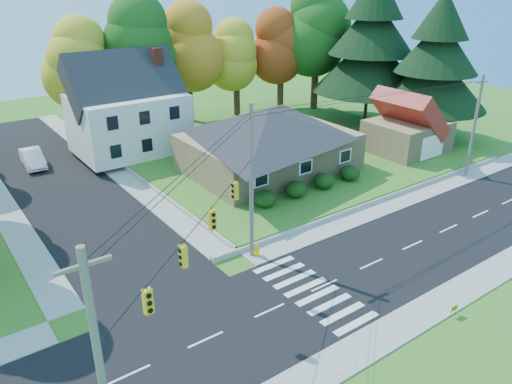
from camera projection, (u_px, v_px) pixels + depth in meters
ground at (324, 286)px, 29.05m from camera, size 120.00×120.00×0.00m
road_main at (324, 286)px, 29.05m from camera, size 90.00×8.00×0.02m
road_cross at (56, 179)px, 44.04m from camera, size 8.00×44.00×0.02m
sidewalk_north at (272, 250)px, 32.74m from camera, size 90.00×2.00×0.08m
sidewalk_south at (392, 331)px, 25.33m from camera, size 90.00×2.00×0.08m
lawn at (278, 146)px, 51.48m from camera, size 30.00×30.00×0.50m
ranch_house at (269, 139)px, 43.87m from camera, size 14.60×10.60×5.40m
colonial_house at (128, 110)px, 47.98m from camera, size 10.40×8.40×9.60m
garage at (408, 128)px, 48.56m from camera, size 7.30×6.30×4.60m
hedge_row at (310, 185)px, 39.87m from camera, size 10.70×1.70×1.27m
traffic_infrastructure at (311, 198)px, 27.89m from camera, size 38.10×10.66×10.00m
tree_lot_0 at (81, 64)px, 49.83m from camera, size 6.72×6.72×12.51m
tree_lot_1 at (140, 47)px, 51.77m from camera, size 7.84×7.84×14.60m
tree_lot_2 at (187, 47)px, 55.99m from camera, size 7.28×7.28×13.56m
tree_lot_3 at (236, 56)px, 58.98m from camera, size 6.16×6.16×11.47m
tree_lot_4 at (281, 47)px, 61.19m from camera, size 6.72×6.72×12.51m
tree_lot_5 at (317, 30)px, 61.05m from camera, size 8.40×8.40×15.64m
conifer_east_a at (372, 43)px, 56.01m from camera, size 12.80×12.80×16.96m
conifer_east_b at (436, 62)px, 51.06m from camera, size 11.20×11.20×14.84m
white_car at (33, 158)px, 46.57m from camera, size 1.96×4.95×1.60m
fire_hydrant at (257, 251)px, 31.91m from camera, size 0.47×0.38×0.85m
yard_sign at (454, 308)px, 26.31m from camera, size 0.55×0.04×0.68m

